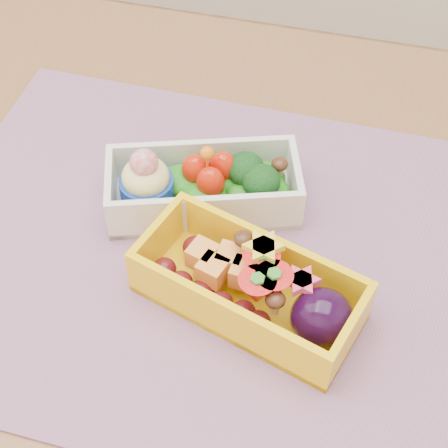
% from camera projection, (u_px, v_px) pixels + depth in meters
% --- Properties ---
extents(table, '(1.20, 0.80, 0.75)m').
position_uv_depth(table, '(247.00, 350.00, 0.70)').
color(table, brown).
rests_on(table, ground).
extents(placemat, '(0.55, 0.42, 0.00)m').
position_uv_depth(placemat, '(215.00, 253.00, 0.65)').
color(placemat, '#A37093').
rests_on(placemat, table).
extents(bento_white, '(0.20, 0.13, 0.07)m').
position_uv_depth(bento_white, '(203.00, 186.00, 0.67)').
color(bento_white, silver).
rests_on(bento_white, placemat).
extents(bento_yellow, '(0.21, 0.14, 0.06)m').
position_uv_depth(bento_yellow, '(253.00, 288.00, 0.59)').
color(bento_yellow, yellow).
rests_on(bento_yellow, placemat).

